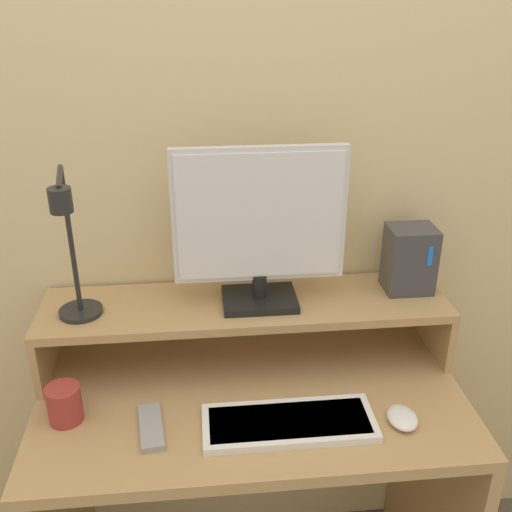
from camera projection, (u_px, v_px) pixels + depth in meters
name	position (u px, v px, depth m)	size (l,w,h in m)	color
wall_back	(239.00, 159.00, 1.51)	(6.00, 0.05, 2.50)	beige
desk	(252.00, 468.00, 1.54)	(1.02, 0.55, 0.76)	tan
monitor_shelf	(245.00, 311.00, 1.52)	(1.02, 0.25, 0.17)	tan
monitor	(260.00, 226.00, 1.42)	(0.41, 0.14, 0.40)	black
desk_lamp	(72.00, 257.00, 1.33)	(0.10, 0.22, 0.37)	black
router_dock	(409.00, 259.00, 1.53)	(0.12, 0.10, 0.17)	#3D3D42
keyboard	(289.00, 423.00, 1.34)	(0.39, 0.15, 0.02)	white
mouse	(402.00, 418.00, 1.35)	(0.07, 0.09, 0.03)	white
remote_control	(151.00, 427.00, 1.33)	(0.07, 0.15, 0.02)	#99999E
mug	(64.00, 404.00, 1.34)	(0.08, 0.08, 0.09)	#9E332D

